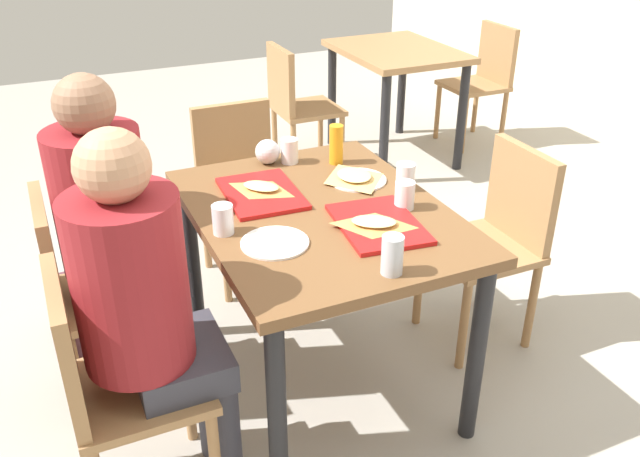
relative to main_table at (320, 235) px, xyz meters
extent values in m
cube|color=#9E998E|center=(0.00, 0.00, -0.67)|extent=(10.00, 10.00, 0.02)
cube|color=brown|center=(0.00, 0.00, 0.08)|extent=(1.11, 0.85, 0.04)
cylinder|color=black|center=(-0.49, -0.36, -0.30)|extent=(0.06, 0.06, 0.72)
cylinder|color=black|center=(0.49, -0.36, -0.30)|extent=(0.06, 0.06, 0.72)
cylinder|color=black|center=(-0.49, 0.36, -0.30)|extent=(0.06, 0.06, 0.72)
cylinder|color=black|center=(0.49, 0.36, -0.30)|extent=(0.06, 0.06, 0.72)
cube|color=#9E7247|center=(-0.28, -0.72, -0.23)|extent=(0.40, 0.40, 0.03)
cube|color=#9E7247|center=(-0.28, -0.90, -0.01)|extent=(0.38, 0.04, 0.40)
cylinder|color=#9E7247|center=(-0.45, -0.55, -0.45)|extent=(0.04, 0.04, 0.41)
cylinder|color=#9E7247|center=(-0.11, -0.55, -0.45)|extent=(0.04, 0.04, 0.41)
cylinder|color=#9E7247|center=(-0.45, -0.89, -0.45)|extent=(0.04, 0.04, 0.41)
cylinder|color=#9E7247|center=(-0.11, -0.89, -0.45)|extent=(0.04, 0.04, 0.41)
cube|color=#9E7247|center=(0.28, -0.72, -0.23)|extent=(0.40, 0.40, 0.03)
cube|color=#9E7247|center=(0.28, -0.90, -0.01)|extent=(0.38, 0.04, 0.40)
cylinder|color=#9E7247|center=(0.11, -0.55, -0.45)|extent=(0.04, 0.04, 0.41)
cylinder|color=#9E7247|center=(0.11, -0.89, -0.45)|extent=(0.04, 0.04, 0.41)
cube|color=#9E7247|center=(0.00, 0.72, -0.23)|extent=(0.40, 0.40, 0.03)
cube|color=#9E7247|center=(0.00, 0.90, -0.01)|extent=(0.38, 0.04, 0.40)
cylinder|color=#9E7247|center=(0.17, 0.55, -0.45)|extent=(0.04, 0.04, 0.41)
cylinder|color=#9E7247|center=(-0.17, 0.55, -0.45)|extent=(0.04, 0.04, 0.41)
cylinder|color=#9E7247|center=(0.17, 0.89, -0.45)|extent=(0.04, 0.04, 0.41)
cylinder|color=#9E7247|center=(-0.17, 0.89, -0.45)|extent=(0.04, 0.04, 0.41)
cube|color=#9E7247|center=(-0.85, 0.00, -0.23)|extent=(0.40, 0.40, 0.03)
cube|color=#9E7247|center=(-1.03, 0.00, -0.01)|extent=(0.04, 0.38, 0.40)
cylinder|color=#9E7247|center=(-0.68, 0.17, -0.45)|extent=(0.04, 0.04, 0.41)
cylinder|color=#9E7247|center=(-0.68, -0.17, -0.45)|extent=(0.04, 0.04, 0.41)
cylinder|color=#9E7247|center=(-1.02, 0.17, -0.45)|extent=(0.04, 0.04, 0.41)
cylinder|color=#9E7247|center=(-1.02, -0.17, -0.45)|extent=(0.04, 0.04, 0.41)
cylinder|color=#383842|center=(-0.36, -0.49, -0.44)|extent=(0.10, 0.10, 0.44)
cylinder|color=#383842|center=(-0.20, -0.49, -0.44)|extent=(0.10, 0.10, 0.44)
cube|color=#383842|center=(-0.28, -0.59, -0.16)|extent=(0.32, 0.28, 0.10)
cylinder|color=maroon|center=(-0.28, -0.70, 0.15)|extent=(0.32, 0.32, 0.52)
sphere|color=#8C664C|center=(-0.28, -0.70, 0.50)|extent=(0.20, 0.20, 0.20)
cylinder|color=#383842|center=(0.20, -0.49, -0.44)|extent=(0.10, 0.10, 0.44)
cylinder|color=#383842|center=(0.36, -0.49, -0.44)|extent=(0.10, 0.10, 0.44)
cube|color=#383842|center=(0.28, -0.59, -0.16)|extent=(0.32, 0.28, 0.10)
cylinder|color=maroon|center=(0.28, -0.70, 0.15)|extent=(0.32, 0.32, 0.52)
sphere|color=tan|center=(0.28, -0.70, 0.50)|extent=(0.20, 0.20, 0.20)
cube|color=red|center=(-0.19, -0.15, 0.11)|extent=(0.37, 0.28, 0.02)
cube|color=red|center=(0.19, 0.13, 0.11)|extent=(0.39, 0.30, 0.02)
cylinder|color=white|center=(-0.17, 0.23, 0.11)|extent=(0.22, 0.22, 0.01)
cylinder|color=white|center=(0.17, -0.23, 0.11)|extent=(0.22, 0.22, 0.01)
pyramid|color=#C68C47|center=(-0.21, -0.15, 0.12)|extent=(0.23, 0.22, 0.01)
ellipsoid|color=#D8C67F|center=(-0.21, -0.15, 0.13)|extent=(0.16, 0.16, 0.01)
pyramid|color=#C68C47|center=(0.21, 0.10, 0.12)|extent=(0.22, 0.25, 0.01)
ellipsoid|color=#D8C67F|center=(0.21, 0.10, 0.13)|extent=(0.16, 0.18, 0.01)
pyramid|color=#DBAD60|center=(-0.17, 0.22, 0.12)|extent=(0.22, 0.19, 0.01)
ellipsoid|color=#D8C67F|center=(-0.17, 0.22, 0.13)|extent=(0.16, 0.13, 0.01)
cylinder|color=white|center=(-0.03, 0.36, 0.15)|extent=(0.07, 0.07, 0.10)
cylinder|color=white|center=(0.03, -0.36, 0.15)|extent=(0.07, 0.07, 0.10)
cylinder|color=white|center=(-0.44, 0.06, 0.15)|extent=(0.07, 0.07, 0.10)
cylinder|color=white|center=(0.11, 0.27, 0.15)|extent=(0.07, 0.07, 0.10)
cylinder|color=#B7BCC6|center=(0.47, 0.02, 0.16)|extent=(0.07, 0.07, 0.12)
cylinder|color=orange|center=(-0.36, 0.23, 0.18)|extent=(0.06, 0.06, 0.16)
sphere|color=silver|center=(-0.47, -0.02, 0.15)|extent=(0.10, 0.10, 0.10)
cube|color=#592D38|center=(-0.63, -0.82, -0.52)|extent=(0.33, 0.19, 0.28)
cube|color=#9E7247|center=(-1.97, 1.44, 0.08)|extent=(0.90, 0.70, 0.04)
cylinder|color=black|center=(-2.36, 1.15, -0.30)|extent=(0.06, 0.06, 0.72)
cylinder|color=black|center=(-1.58, 1.15, -0.30)|extent=(0.06, 0.06, 0.72)
cylinder|color=black|center=(-2.36, 1.73, -0.30)|extent=(0.06, 0.06, 0.72)
cylinder|color=black|center=(-1.58, 1.73, -0.30)|extent=(0.06, 0.06, 0.72)
cube|color=#9E7247|center=(-1.97, 0.79, -0.23)|extent=(0.40, 0.40, 0.03)
cube|color=#9E7247|center=(-1.97, 0.61, -0.01)|extent=(0.38, 0.04, 0.40)
cylinder|color=#9E7247|center=(-2.14, 0.96, -0.45)|extent=(0.04, 0.04, 0.41)
cylinder|color=#9E7247|center=(-1.80, 0.96, -0.45)|extent=(0.04, 0.04, 0.41)
cylinder|color=#9E7247|center=(-2.14, 0.62, -0.45)|extent=(0.04, 0.04, 0.41)
cylinder|color=#9E7247|center=(-1.80, 0.62, -0.45)|extent=(0.04, 0.04, 0.41)
cube|color=#9E7247|center=(-1.97, 2.09, -0.23)|extent=(0.40, 0.40, 0.03)
cube|color=#9E7247|center=(-1.97, 2.27, -0.01)|extent=(0.38, 0.04, 0.40)
cylinder|color=#9E7247|center=(-1.80, 1.92, -0.45)|extent=(0.04, 0.04, 0.41)
cylinder|color=#9E7247|center=(-2.14, 1.92, -0.45)|extent=(0.04, 0.04, 0.41)
cylinder|color=#9E7247|center=(-1.80, 2.26, -0.45)|extent=(0.04, 0.04, 0.41)
cylinder|color=#9E7247|center=(-2.14, 2.26, -0.45)|extent=(0.04, 0.04, 0.41)
camera|label=1|loc=(1.95, -0.87, 1.17)|focal=38.09mm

